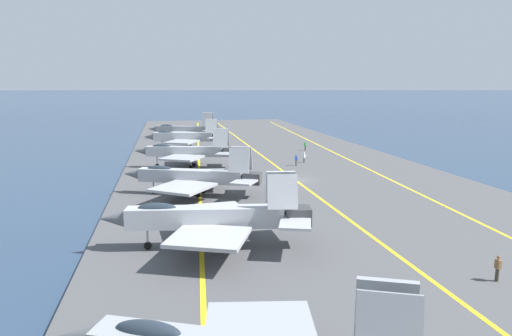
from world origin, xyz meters
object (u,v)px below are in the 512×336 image
(parked_jet_sixth, at_px, (185,129))
(crew_blue_vest, at_px, (296,160))
(parked_jet_fourth, at_px, (187,151))
(parked_jet_fifth, at_px, (185,137))
(parked_jet_second, at_px, (211,217))
(crew_green_vest, at_px, (305,145))
(crew_brown_vest, at_px, (498,267))
(crew_white_vest, at_px, (304,157))
(parked_jet_third, at_px, (194,176))

(parked_jet_sixth, bearing_deg, crew_blue_vest, -158.48)
(parked_jet_fourth, distance_m, parked_jet_fifth, 20.11)
(parked_jet_second, bearing_deg, crew_green_vest, -24.91)
(crew_brown_vest, bearing_deg, crew_white_vest, -1.47)
(parked_jet_fifth, bearing_deg, parked_jet_sixth, -2.11)
(parked_jet_third, height_order, parked_jet_fifth, parked_jet_fifth)
(crew_brown_vest, bearing_deg, parked_jet_fifth, 14.90)
(parked_jet_sixth, bearing_deg, parked_jet_fourth, 178.22)
(crew_brown_vest, height_order, crew_green_vest, crew_brown_vest)
(parked_jet_third, relative_size, parked_jet_fourth, 1.04)
(parked_jet_fifth, xyz_separation_m, crew_brown_vest, (-66.41, -17.67, -1.61))
(parked_jet_second, relative_size, parked_jet_fifth, 1.06)
(parked_jet_fourth, height_order, parked_jet_sixth, parked_jet_sixth)
(parked_jet_second, relative_size, crew_white_vest, 9.83)
(parked_jet_third, distance_m, parked_jet_sixth, 57.35)
(parked_jet_third, bearing_deg, parked_jet_fourth, -0.30)
(parked_jet_second, bearing_deg, crew_brown_vest, -118.84)
(parked_jet_fifth, bearing_deg, crew_white_vest, -135.07)
(parked_jet_second, relative_size, parked_jet_sixth, 0.97)
(parked_jet_second, height_order, crew_white_vest, parked_jet_second)
(parked_jet_fourth, bearing_deg, parked_jet_third, 179.70)
(crew_blue_vest, bearing_deg, parked_jet_sixth, 21.52)
(parked_jet_fifth, height_order, parked_jet_sixth, parked_jet_sixth)
(parked_jet_sixth, height_order, crew_brown_vest, parked_jet_sixth)
(crew_brown_vest, bearing_deg, parked_jet_sixth, 11.25)
(parked_jet_fourth, height_order, crew_white_vest, parked_jet_fourth)
(parked_jet_sixth, distance_m, crew_white_vest, 42.03)
(parked_jet_third, height_order, parked_jet_sixth, parked_jet_sixth)
(crew_blue_vest, distance_m, crew_white_vest, 3.49)
(parked_jet_sixth, xyz_separation_m, crew_blue_vest, (-40.60, -16.01, -1.28))
(parked_jet_fifth, height_order, crew_brown_vest, parked_jet_fifth)
(crew_green_vest, bearing_deg, parked_jet_third, 144.08)
(parked_jet_second, distance_m, parked_jet_sixth, 75.40)
(parked_jet_sixth, relative_size, crew_green_vest, 9.60)
(crew_brown_vest, distance_m, crew_white_vest, 47.50)
(parked_jet_sixth, height_order, crew_blue_vest, parked_jet_sixth)
(parked_jet_third, xyz_separation_m, crew_blue_vest, (16.73, -17.32, -1.25))
(parked_jet_fourth, bearing_deg, parked_jet_fifth, -1.48)
(parked_jet_fourth, distance_m, crew_blue_vest, 17.37)
(parked_jet_second, bearing_deg, parked_jet_fourth, 0.14)
(parked_jet_fourth, relative_size, crew_brown_vest, 8.92)
(parked_jet_sixth, xyz_separation_m, crew_brown_vest, (-85.35, -16.97, -1.29))
(parked_jet_sixth, distance_m, crew_brown_vest, 87.03)
(parked_jet_sixth, height_order, crew_green_vest, parked_jet_sixth)
(parked_jet_fifth, relative_size, crew_blue_vest, 8.67)
(parked_jet_sixth, bearing_deg, crew_green_vest, -137.12)
(parked_jet_third, bearing_deg, crew_green_vest, -35.92)
(parked_jet_sixth, relative_size, crew_blue_vest, 9.47)
(parked_jet_sixth, xyz_separation_m, crew_green_vest, (-24.33, -22.59, -1.29))
(parked_jet_sixth, distance_m, crew_green_vest, 33.23)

